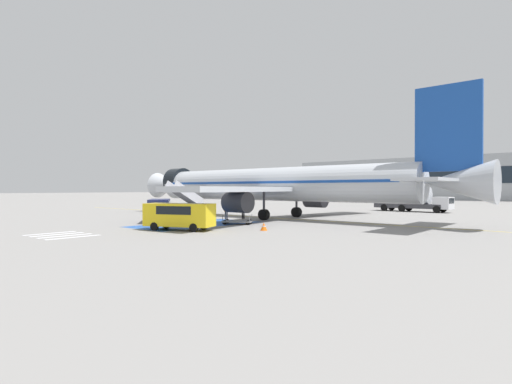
# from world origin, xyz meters

# --- Properties ---
(ground_plane) EXTENTS (600.00, 600.00, 0.00)m
(ground_plane) POSITION_xyz_m (0.00, 0.00, 0.00)
(ground_plane) COLOR gray
(apron_leadline_yellow) EXTENTS (76.49, 0.20, 0.01)m
(apron_leadline_yellow) POSITION_xyz_m (-1.64, 0.59, 0.00)
(apron_leadline_yellow) COLOR gold
(apron_leadline_yellow) RESTS_ON ground_plane
(apron_stand_patch_blue) EXTENTS (5.80, 11.63, 0.01)m
(apron_stand_patch_blue) POSITION_xyz_m (-1.64, -9.86, 0.00)
(apron_stand_patch_blue) COLOR #2856A8
(apron_stand_patch_blue) RESTS_ON ground_plane
(apron_walkway_bar_0) EXTENTS (0.44, 3.60, 0.01)m
(apron_walkway_bar_0) POSITION_xyz_m (-4.04, -21.38, 0.00)
(apron_walkway_bar_0) COLOR silver
(apron_walkway_bar_0) RESTS_ON ground_plane
(apron_walkway_bar_1) EXTENTS (0.44, 3.60, 0.01)m
(apron_walkway_bar_1) POSITION_xyz_m (-2.84, -21.38, 0.00)
(apron_walkway_bar_1) COLOR silver
(apron_walkway_bar_1) RESTS_ON ground_plane
(apron_walkway_bar_2) EXTENTS (0.44, 3.60, 0.01)m
(apron_walkway_bar_2) POSITION_xyz_m (-1.64, -21.38, 0.00)
(apron_walkway_bar_2) COLOR silver
(apron_walkway_bar_2) RESTS_ON ground_plane
(apron_walkway_bar_3) EXTENTS (0.44, 3.60, 0.01)m
(apron_walkway_bar_3) POSITION_xyz_m (-0.44, -21.38, 0.00)
(apron_walkway_bar_3) COLOR silver
(apron_walkway_bar_3) RESTS_ON ground_plane
(airliner) EXTENTS (41.75, 32.53, 11.46)m
(airliner) POSITION_xyz_m (-0.94, 0.59, 3.66)
(airliner) COLOR #B7BCC4
(airliner) RESTS_ON ground_plane
(boarding_stairs_forward) EXTENTS (2.20, 5.23, 4.11)m
(boarding_stairs_forward) POSITION_xyz_m (-10.58, -3.74, 1.00)
(boarding_stairs_forward) COLOR #ADB2BA
(boarding_stairs_forward) RESTS_ON ground_plane
(fuel_tanker) EXTENTS (10.38, 3.09, 3.47)m
(fuel_tanker) POSITION_xyz_m (5.98, 22.82, 1.76)
(fuel_tanker) COLOR #38383D
(fuel_tanker) RESTS_ON ground_plane
(service_van_0) EXTENTS (4.88, 4.48, 2.17)m
(service_van_0) POSITION_xyz_m (-5.99, -10.64, 1.30)
(service_van_0) COLOR #1E234C
(service_van_0) RESTS_ON ground_plane
(service_van_1) EXTENTS (5.60, 3.73, 2.04)m
(service_van_1) POSITION_xyz_m (1.29, -14.10, 1.23)
(service_van_1) COLOR yellow
(service_van_1) RESTS_ON ground_plane
(baggage_cart) EXTENTS (3.00, 2.66, 0.87)m
(baggage_cart) POSITION_xyz_m (1.14, -7.47, 0.26)
(baggage_cart) COLOR gray
(baggage_cart) RESTS_ON ground_plane
(ground_crew_0) EXTENTS (0.48, 0.44, 1.69)m
(ground_crew_0) POSITION_xyz_m (-3.45, -4.23, 0.97)
(ground_crew_0) COLOR #2D2D33
(ground_crew_0) RESTS_ON ground_plane
(ground_crew_1) EXTENTS (0.43, 0.49, 1.70)m
(ground_crew_1) POSITION_xyz_m (-2.76, -2.41, 0.98)
(ground_crew_1) COLOR black
(ground_crew_1) RESTS_ON ground_plane
(ground_crew_2) EXTENTS (0.44, 0.26, 1.64)m
(ground_crew_2) POSITION_xyz_m (-4.43, -5.57, 0.94)
(ground_crew_2) COLOR #191E38
(ground_crew_2) RESTS_ON ground_plane
(traffic_cone_0) EXTENTS (0.54, 0.54, 0.60)m
(traffic_cone_0) POSITION_xyz_m (6.33, -10.09, 0.30)
(traffic_cone_0) COLOR orange
(traffic_cone_0) RESTS_ON ground_plane
(terminal_building) EXTENTS (123.51, 12.10, 12.32)m
(terminal_building) POSITION_xyz_m (8.28, 90.43, 6.16)
(terminal_building) COLOR #9EA3A8
(terminal_building) RESTS_ON ground_plane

